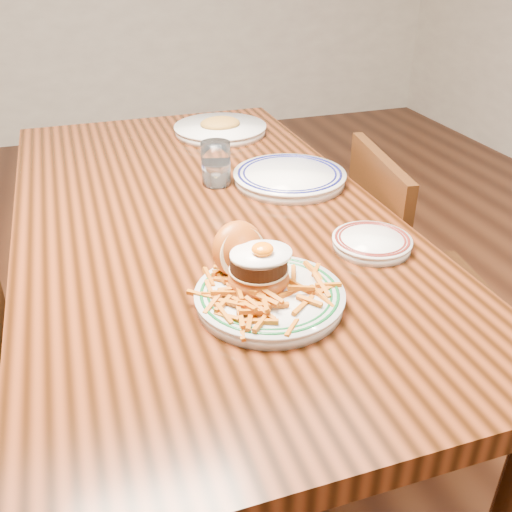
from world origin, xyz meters
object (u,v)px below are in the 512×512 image
object	(u,v)px
main_plate	(264,284)
side_plate	(372,242)
table	(203,242)
chair_right	(404,282)

from	to	relation	value
main_plate	side_plate	size ratio (longest dim) A/B	1.71
table	side_plate	size ratio (longest dim) A/B	9.68
table	chair_right	bearing A→B (deg)	-2.74
chair_right	side_plate	size ratio (longest dim) A/B	5.04
table	main_plate	bearing A→B (deg)	-87.62
chair_right	side_plate	bearing A→B (deg)	51.92
main_plate	side_plate	world-z (taller)	main_plate
chair_right	main_plate	xyz separation A→B (m)	(-0.56, -0.38, 0.34)
chair_right	main_plate	world-z (taller)	main_plate
chair_right	side_plate	xyz separation A→B (m)	(-0.29, -0.27, 0.32)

